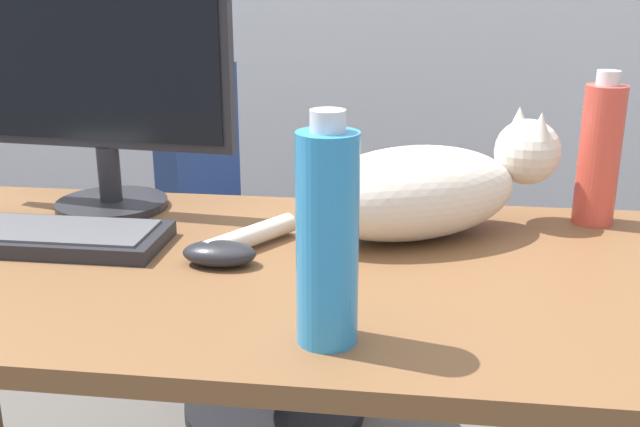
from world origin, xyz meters
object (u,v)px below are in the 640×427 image
(monitor, at_px, (101,84))
(water_bottle, at_px, (600,153))
(cat, at_px, (425,188))
(office_chair, at_px, (254,275))
(keyboard, at_px, (28,235))
(spray_bottle, at_px, (327,237))
(computer_mouse, at_px, (219,253))

(monitor, bearing_deg, water_bottle, 2.25)
(cat, relative_size, water_bottle, 2.13)
(office_chair, distance_m, monitor, 0.76)
(office_chair, xyz_separation_m, cat, (0.42, -0.57, 0.41))
(keyboard, bearing_deg, cat, 11.07)
(office_chair, bearing_deg, keyboard, -106.44)
(monitor, xyz_separation_m, cat, (0.56, -0.07, -0.15))
(keyboard, relative_size, spray_bottle, 1.61)
(computer_mouse, distance_m, water_bottle, 0.66)
(computer_mouse, xyz_separation_m, water_bottle, (0.59, 0.28, 0.10))
(cat, bearing_deg, water_bottle, 20.17)
(keyboard, xyz_separation_m, spray_bottle, (0.51, -0.26, 0.11))
(cat, height_order, spray_bottle, spray_bottle)
(cat, distance_m, water_bottle, 0.31)
(keyboard, bearing_deg, water_bottle, 14.04)
(office_chair, xyz_separation_m, keyboard, (-0.20, -0.69, 0.34))
(water_bottle, distance_m, spray_bottle, 0.63)
(cat, bearing_deg, office_chair, 126.17)
(office_chair, xyz_separation_m, water_bottle, (0.71, -0.47, 0.45))
(monitor, height_order, computer_mouse, monitor)
(office_chair, relative_size, cat, 1.64)
(office_chair, height_order, cat, cat)
(cat, distance_m, computer_mouse, 0.35)
(office_chair, distance_m, computer_mouse, 0.83)
(keyboard, bearing_deg, monitor, 73.24)
(monitor, bearing_deg, office_chair, 73.69)
(water_bottle, xyz_separation_m, spray_bottle, (-0.40, -0.49, 0.01))
(monitor, height_order, spray_bottle, monitor)
(monitor, height_order, keyboard, monitor)
(cat, height_order, computer_mouse, cat)
(monitor, height_order, water_bottle, monitor)
(spray_bottle, bearing_deg, water_bottle, 50.86)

